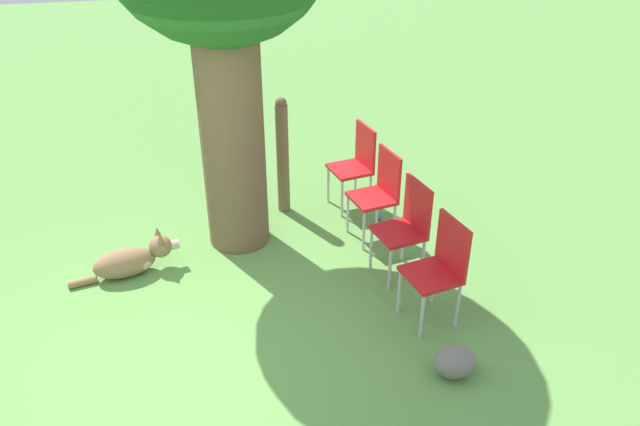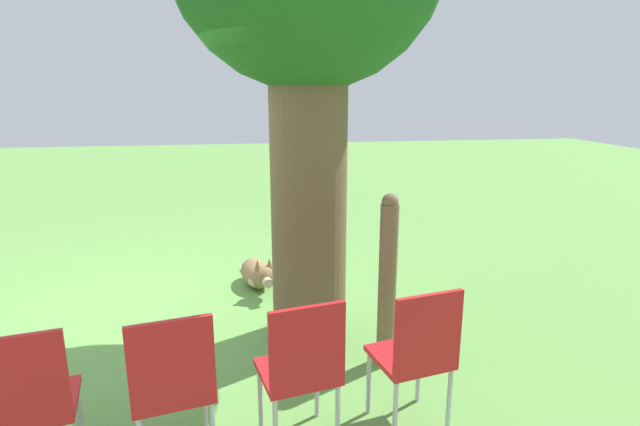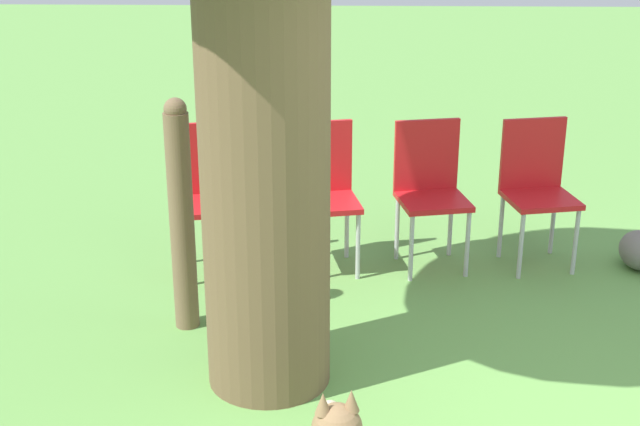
% 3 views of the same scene
% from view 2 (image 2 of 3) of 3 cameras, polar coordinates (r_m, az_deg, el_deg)
% --- Properties ---
extents(ground_plane, '(30.00, 30.00, 0.00)m').
position_cam_2_polar(ground_plane, '(5.18, -20.04, -11.02)').
color(ground_plane, '#609947').
extents(dog, '(1.08, 0.42, 0.43)m').
position_cam_2_polar(dog, '(5.49, -7.18, -6.95)').
color(dog, olive).
rests_on(dog, ground_plane).
extents(fence_post, '(0.14, 0.14, 1.37)m').
position_cam_2_polar(fence_post, '(3.90, 7.71, -7.57)').
color(fence_post, brown).
rests_on(fence_post, ground_plane).
extents(red_chair_0, '(0.50, 0.52, 0.98)m').
position_cam_2_polar(red_chair_0, '(3.12, -30.45, -17.95)').
color(red_chair_0, red).
rests_on(red_chair_0, ground_plane).
extents(red_chair_1, '(0.50, 0.52, 0.98)m').
position_cam_2_polar(red_chair_1, '(2.98, -16.49, -17.99)').
color(red_chair_1, red).
rests_on(red_chair_1, ground_plane).
extents(red_chair_2, '(0.50, 0.52, 0.98)m').
position_cam_2_polar(red_chair_2, '(3.01, -2.09, -16.99)').
color(red_chair_2, red).
rests_on(red_chair_2, ground_plane).
extents(red_chair_3, '(0.50, 0.52, 0.98)m').
position_cam_2_polar(red_chair_3, '(3.21, 11.06, -15.17)').
color(red_chair_3, red).
rests_on(red_chair_3, ground_plane).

